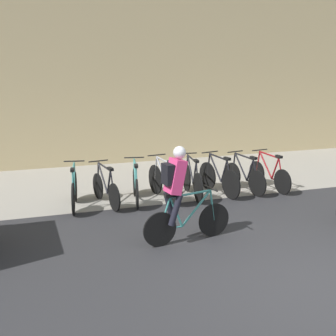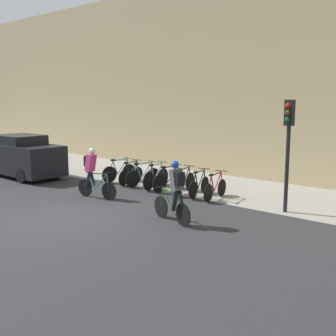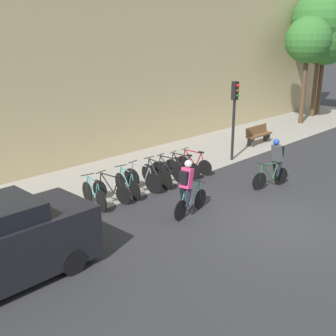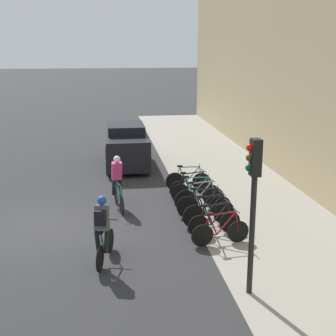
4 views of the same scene
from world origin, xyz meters
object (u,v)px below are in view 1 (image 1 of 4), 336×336
Objects in this scene: parked_bike_5 at (219,178)px; parked_bike_7 at (269,174)px; parked_bike_1 at (106,188)px; parked_bike_0 at (74,190)px; parked_bike_2 at (136,185)px; parked_bike_4 at (192,180)px; parked_bike_6 at (245,176)px; parked_bike_3 at (164,182)px; cyclist_pink at (178,192)px.

parked_bike_7 is at bearing -0.08° from parked_bike_5.
parked_bike_1 is 4.15m from parked_bike_7.
parked_bike_0 reaches higher than parked_bike_2.
parked_bike_5 is (2.76, 0.00, 0.02)m from parked_bike_1.
parked_bike_7 is at bearing -0.04° from parked_bike_4.
parked_bike_4 is 1.38m from parked_bike_6.
parked_bike_1 is (0.69, -0.00, -0.02)m from parked_bike_0.
parked_bike_5 is 1.38m from parked_bike_7.
parked_bike_4 is (1.38, 0.00, 0.01)m from parked_bike_2.
parked_bike_5 is (1.38, -0.00, -0.01)m from parked_bike_3.
parked_bike_2 is 1.38m from parked_bike_4.
parked_bike_0 is 2.08m from parked_bike_3.
cyclist_pink is 1.06× the size of parked_bike_2.
parked_bike_0 is at bearing 179.99° from parked_bike_6.
parked_bike_3 is (0.69, 0.00, 0.02)m from parked_bike_2.
parked_bike_4 is 1.05× the size of parked_bike_7.
parked_bike_2 is 3.46m from parked_bike_7.
parked_bike_2 is at bearing -179.98° from parked_bike_5.
parked_bike_2 is 2.08m from parked_bike_5.
cyclist_pink is at bearing -142.08° from parked_bike_7.
cyclist_pink is at bearing -73.30° from parked_bike_1.
parked_bike_1 is (-0.79, 2.62, -0.56)m from cyclist_pink.
parked_bike_6 is 0.69m from parked_bike_7.
parked_bike_3 is 0.69m from parked_bike_4.
parked_bike_7 is (4.84, -0.00, -0.02)m from parked_bike_0.
parked_bike_2 is at bearing -0.03° from parked_bike_0.
parked_bike_1 is at bearing -0.15° from parked_bike_0.
parked_bike_0 is 4.15m from parked_bike_6.
parked_bike_1 is 0.95× the size of parked_bike_4.
parked_bike_7 is (4.15, -0.00, 0.00)m from parked_bike_1.
parked_bike_3 reaches higher than parked_bike_4.
parked_bike_2 reaches higher than parked_bike_1.
parked_bike_4 is at bearing -179.96° from parked_bike_5.
parked_bike_3 is (1.38, 0.00, 0.03)m from parked_bike_1.
parked_bike_3 is 2.77m from parked_bike_7.
parked_bike_7 is at bearing -0.02° from parked_bike_0.
parked_bike_0 is 1.04× the size of parked_bike_6.
cyclist_pink reaches higher than parked_bike_0.
parked_bike_3 is at bearing 77.20° from cyclist_pink.
parked_bike_4 reaches higher than parked_bike_7.
parked_bike_7 is (2.08, -0.00, -0.03)m from parked_bike_4.
parked_bike_5 is at bearing 179.92° from parked_bike_7.
cyclist_pink is 1.03× the size of parked_bike_4.
parked_bike_7 is (2.77, -0.00, -0.03)m from parked_bike_3.
parked_bike_3 is 2.07m from parked_bike_6.
parked_bike_4 is (1.29, 2.62, -0.54)m from cyclist_pink.
parked_bike_7 is at bearing 37.92° from cyclist_pink.
parked_bike_4 is (2.07, 0.00, 0.03)m from parked_bike_1.
parked_bike_6 is (0.69, -0.00, -0.02)m from parked_bike_5.
parked_bike_4 reaches higher than parked_bike_2.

